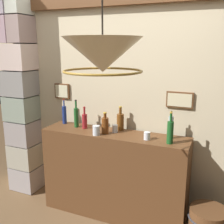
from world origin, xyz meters
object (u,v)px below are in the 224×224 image
glass_tumbler_rocks (115,129)px  glass_tumbler_shot (147,136)px  liquor_bottle_brandy (171,127)px  liquor_bottle_rye (105,125)px  liquor_bottle_whiskey (76,117)px  liquor_bottle_vermouth (170,132)px  glass_tumbler_highball (96,130)px  liquor_bottle_sherry (85,120)px  liquor_bottle_tequila (120,121)px  pendant_lamp (103,56)px  liquor_bottle_rum (64,114)px

glass_tumbler_rocks → glass_tumbler_shot: bearing=-13.2°
liquor_bottle_brandy → glass_tumbler_rocks: bearing=-175.8°
liquor_bottle_rye → liquor_bottle_whiskey: liquor_bottle_whiskey is taller
liquor_bottle_vermouth → glass_tumbler_highball: size_ratio=3.08×
glass_tumbler_highball → liquor_bottle_brandy: bearing=15.7°
liquor_bottle_sherry → glass_tumbler_shot: bearing=-6.9°
liquor_bottle_whiskey → liquor_bottle_tequila: bearing=10.9°
glass_tumbler_rocks → pendant_lamp: (0.31, -0.96, 0.82)m
glass_tumbler_rocks → liquor_bottle_rum: bearing=173.6°
liquor_bottle_rum → liquor_bottle_rye: bearing=-14.1°
liquor_bottle_rum → glass_tumbler_rocks: 0.71m
liquor_bottle_sherry → liquor_bottle_whiskey: 0.12m
liquor_bottle_sherry → glass_tumbler_highball: (0.23, -0.17, -0.04)m
liquor_bottle_tequila → liquor_bottle_sherry: bearing=-165.1°
liquor_bottle_tequila → liquor_bottle_brandy: size_ratio=0.94×
glass_tumbler_shot → pendant_lamp: (-0.08, -0.86, 0.82)m
glass_tumbler_highball → glass_tumbler_rocks: bearing=48.0°
liquor_bottle_rye → glass_tumbler_shot: size_ratio=2.96×
liquor_bottle_tequila → glass_tumbler_highball: liquor_bottle_tequila is taller
liquor_bottle_vermouth → pendant_lamp: size_ratio=0.52×
liquor_bottle_brandy → pendant_lamp: bearing=-106.3°
pendant_lamp → glass_tumbler_highball: bearing=120.0°
glass_tumbler_shot → liquor_bottle_brandy: bearing=32.9°
liquor_bottle_rye → glass_tumbler_rocks: bearing=41.6°
liquor_bottle_sherry → glass_tumbler_rocks: bearing=-0.2°
liquor_bottle_vermouth → glass_tumbler_rocks: size_ratio=3.69×
glass_tumbler_rocks → liquor_bottle_rye: bearing=-138.4°
liquor_bottle_tequila → glass_tumbler_highball: 0.33m
liquor_bottle_sherry → liquor_bottle_rum: 0.33m
liquor_bottle_vermouth → glass_tumbler_shot: bearing=175.0°
liquor_bottle_sherry → liquor_bottle_brandy: (0.98, 0.04, 0.03)m
liquor_bottle_sherry → pendant_lamp: (0.69, -0.96, 0.77)m
liquor_bottle_tequila → liquor_bottle_vermouth: bearing=-19.9°
liquor_bottle_whiskey → liquor_bottle_brandy: size_ratio=1.12×
liquor_bottle_brandy → liquor_bottle_rum: bearing=178.5°
liquor_bottle_rum → liquor_bottle_brandy: bearing=-1.5°
liquor_bottle_sherry → glass_tumbler_shot: liquor_bottle_sherry is taller
liquor_bottle_rye → liquor_bottle_tequila: liquor_bottle_tequila is taller
liquor_bottle_rum → glass_tumbler_shot: bearing=-8.8°
liquor_bottle_rum → liquor_bottle_whiskey: size_ratio=0.94×
liquor_bottle_whiskey → pendant_lamp: size_ratio=0.53×
liquor_bottle_tequila → liquor_bottle_whiskey: size_ratio=0.84×
glass_tumbler_rocks → glass_tumbler_highball: glass_tumbler_highball is taller
pendant_lamp → liquor_bottle_brandy: bearing=73.7°
liquor_bottle_rum → liquor_bottle_brandy: 1.31m
liquor_bottle_vermouth → glass_tumbler_highball: (-0.77, -0.05, -0.07)m
pendant_lamp → liquor_bottle_whiskey: bearing=129.8°
glass_tumbler_rocks → liquor_bottle_brandy: bearing=4.2°
liquor_bottle_sherry → liquor_bottle_rum: (-0.32, 0.08, 0.02)m
liquor_bottle_whiskey → glass_tumbler_rocks: bearing=-0.9°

